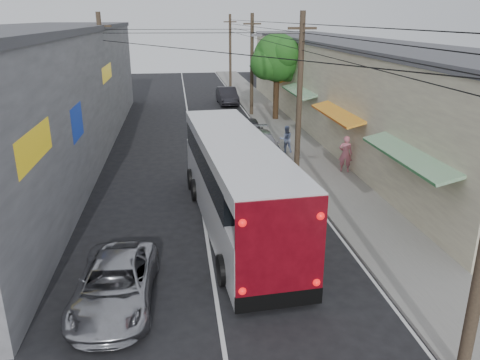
{
  "coord_description": "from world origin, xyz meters",
  "views": [
    {
      "loc": [
        -0.88,
        -9.74,
        7.72
      ],
      "look_at": [
        1.46,
        7.53,
        1.62
      ],
      "focal_mm": 35.0,
      "sensor_mm": 36.0,
      "label": 1
    }
  ],
  "objects_px": {
    "jeepney": "(115,285)",
    "pedestrian_near": "(345,154)",
    "parked_suv": "(261,145)",
    "parked_car_mid": "(250,130)",
    "pedestrian_far": "(286,139)",
    "parked_car_far": "(227,96)",
    "coach_bus": "(235,181)"
  },
  "relations": [
    {
      "from": "jeepney",
      "to": "pedestrian_near",
      "type": "bearing_deg",
      "value": 47.36
    },
    {
      "from": "parked_suv",
      "to": "coach_bus",
      "type": "bearing_deg",
      "value": -106.47
    },
    {
      "from": "jeepney",
      "to": "pedestrian_far",
      "type": "relative_size",
      "value": 2.88
    },
    {
      "from": "parked_car_mid",
      "to": "pedestrian_far",
      "type": "relative_size",
      "value": 2.56
    },
    {
      "from": "parked_car_mid",
      "to": "coach_bus",
      "type": "bearing_deg",
      "value": -99.63
    },
    {
      "from": "coach_bus",
      "to": "parked_car_far",
      "type": "bearing_deg",
      "value": 80.17
    },
    {
      "from": "parked_suv",
      "to": "parked_car_mid",
      "type": "height_order",
      "value": "parked_suv"
    },
    {
      "from": "parked_suv",
      "to": "parked_car_mid",
      "type": "distance_m",
      "value": 4.12
    },
    {
      "from": "parked_suv",
      "to": "parked_car_far",
      "type": "distance_m",
      "value": 17.7
    },
    {
      "from": "parked_car_mid",
      "to": "pedestrian_far",
      "type": "height_order",
      "value": "pedestrian_far"
    },
    {
      "from": "parked_car_mid",
      "to": "parked_car_far",
      "type": "height_order",
      "value": "parked_car_far"
    },
    {
      "from": "parked_car_mid",
      "to": "parked_car_far",
      "type": "relative_size",
      "value": 0.87
    },
    {
      "from": "pedestrian_near",
      "to": "pedestrian_far",
      "type": "relative_size",
      "value": 1.18
    },
    {
      "from": "parked_suv",
      "to": "pedestrian_near",
      "type": "height_order",
      "value": "pedestrian_near"
    },
    {
      "from": "pedestrian_near",
      "to": "coach_bus",
      "type": "bearing_deg",
      "value": 64.53
    },
    {
      "from": "parked_car_mid",
      "to": "parked_suv",
      "type": "bearing_deg",
      "value": -88.35
    },
    {
      "from": "coach_bus",
      "to": "jeepney",
      "type": "xyz_separation_m",
      "value": [
        -4.01,
        -4.93,
        -1.14
      ]
    },
    {
      "from": "parked_car_far",
      "to": "pedestrian_near",
      "type": "relative_size",
      "value": 2.47
    },
    {
      "from": "coach_bus",
      "to": "parked_car_mid",
      "type": "height_order",
      "value": "coach_bus"
    },
    {
      "from": "coach_bus",
      "to": "jeepney",
      "type": "bearing_deg",
      "value": -133.34
    },
    {
      "from": "jeepney",
      "to": "parked_suv",
      "type": "relative_size",
      "value": 0.91
    },
    {
      "from": "pedestrian_near",
      "to": "parked_car_far",
      "type": "bearing_deg",
      "value": -55.88
    },
    {
      "from": "jeepney",
      "to": "parked_car_mid",
      "type": "bearing_deg",
      "value": 72.17
    },
    {
      "from": "parked_car_mid",
      "to": "pedestrian_far",
      "type": "bearing_deg",
      "value": -64.48
    },
    {
      "from": "pedestrian_near",
      "to": "pedestrian_far",
      "type": "xyz_separation_m",
      "value": [
        -2.2,
        3.97,
        -0.15
      ]
    },
    {
      "from": "jeepney",
      "to": "pedestrian_far",
      "type": "bearing_deg",
      "value": 62.62
    },
    {
      "from": "pedestrian_far",
      "to": "parked_car_far",
      "type": "bearing_deg",
      "value": -85.77
    },
    {
      "from": "parked_car_far",
      "to": "pedestrian_far",
      "type": "distance_m",
      "value": 17.27
    },
    {
      "from": "jeepney",
      "to": "coach_bus",
      "type": "bearing_deg",
      "value": 53.25
    },
    {
      "from": "coach_bus",
      "to": "parked_car_mid",
      "type": "relative_size",
      "value": 2.96
    },
    {
      "from": "pedestrian_near",
      "to": "pedestrian_far",
      "type": "distance_m",
      "value": 4.54
    },
    {
      "from": "jeepney",
      "to": "parked_suv",
      "type": "height_order",
      "value": "parked_suv"
    }
  ]
}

